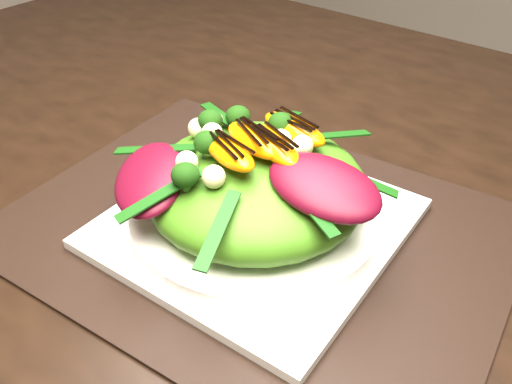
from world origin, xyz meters
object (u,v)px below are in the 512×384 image
Objects in this scene: dining_table at (333,175)px; plate_base at (256,223)px; lettuce_mound at (256,185)px; orange_segment at (261,133)px; placemat at (256,228)px; salad_bowl at (256,212)px.

plate_base is at bearing -87.73° from dining_table.
orange_segment is (-0.01, 0.02, 0.04)m from lettuce_mound.
orange_segment reaches higher than lettuce_mound.
placemat is at bearing -63.51° from orange_segment.
plate_base is at bearing 75.96° from salad_bowl.
orange_segment is (-0.01, 0.02, 0.09)m from plate_base.
dining_table is at bearing 88.55° from orange_segment.
dining_table is 3.44× the size of placemat.
plate_base is 3.73× the size of orange_segment.
dining_table is 0.16m from plate_base.
placemat is at bearing 75.96° from salad_bowl.
lettuce_mound is at bearing -90.00° from plate_base.
placemat is 0.10m from orange_segment.
plate_base is 0.09m from orange_segment.
lettuce_mound is at bearing -87.73° from dining_table.
dining_table is 0.16m from salad_bowl.
plate_base is at bearing -63.51° from orange_segment.
plate_base is (0.01, -0.15, 0.03)m from dining_table.
dining_table is 6.72× the size of salad_bowl.
dining_table reaches higher than plate_base.
dining_table is 0.17m from lettuce_mound.
lettuce_mound is 0.05m from orange_segment.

